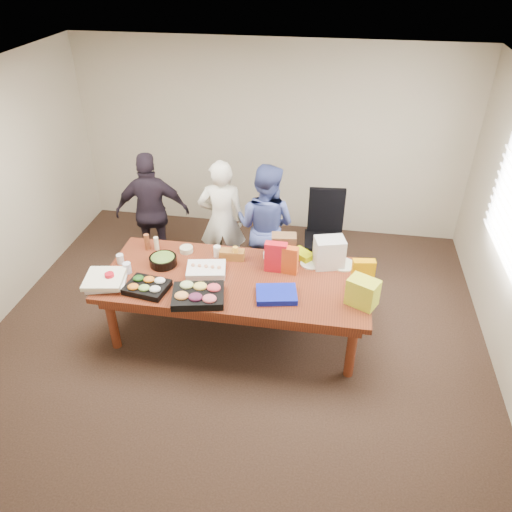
% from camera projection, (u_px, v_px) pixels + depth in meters
% --- Properties ---
extents(floor, '(5.50, 5.00, 0.02)m').
position_uv_depth(floor, '(237.00, 332.00, 5.62)').
color(floor, '#47301E').
rests_on(floor, ground).
extents(ceiling, '(5.50, 5.00, 0.02)m').
position_uv_depth(ceiling, '(230.00, 88.00, 4.12)').
color(ceiling, white).
rests_on(ceiling, wall_back).
extents(wall_back, '(5.50, 0.04, 2.70)m').
position_uv_depth(wall_back, '(270.00, 140.00, 6.93)').
color(wall_back, beige).
rests_on(wall_back, floor).
extents(wall_front, '(5.50, 0.04, 2.70)m').
position_uv_depth(wall_front, '(146.00, 446.00, 2.81)').
color(wall_front, beige).
rests_on(wall_front, floor).
extents(window_blinds, '(0.04, 1.36, 1.00)m').
position_uv_depth(window_blinds, '(510.00, 208.00, 4.91)').
color(window_blinds, beige).
rests_on(window_blinds, wall_right).
extents(conference_table, '(2.80, 1.20, 0.75)m').
position_uv_depth(conference_table, '(236.00, 305.00, 5.41)').
color(conference_table, '#4C1C0F').
rests_on(conference_table, floor).
extents(office_chair, '(0.59, 0.59, 1.09)m').
position_uv_depth(office_chair, '(324.00, 239.00, 6.26)').
color(office_chair, black).
rests_on(office_chair, floor).
extents(person_center, '(0.64, 0.47, 1.59)m').
position_uv_depth(person_center, '(222.00, 221.00, 6.13)').
color(person_center, white).
rests_on(person_center, floor).
extents(person_right, '(0.91, 0.79, 1.59)m').
position_uv_depth(person_right, '(265.00, 226.00, 6.02)').
color(person_right, '#435199').
rests_on(person_right, floor).
extents(person_left, '(0.99, 0.58, 1.59)m').
position_uv_depth(person_left, '(153.00, 212.00, 6.32)').
color(person_left, black).
rests_on(person_left, floor).
extents(veggie_tray, '(0.46, 0.38, 0.06)m').
position_uv_depth(veggie_tray, '(147.00, 287.00, 5.01)').
color(veggie_tray, black).
rests_on(veggie_tray, conference_table).
extents(fruit_tray, '(0.58, 0.49, 0.08)m').
position_uv_depth(fruit_tray, '(198.00, 296.00, 4.88)').
color(fruit_tray, black).
rests_on(fruit_tray, conference_table).
extents(sheet_cake, '(0.46, 0.38, 0.07)m').
position_uv_depth(sheet_cake, '(206.00, 270.00, 5.26)').
color(sheet_cake, white).
rests_on(sheet_cake, conference_table).
extents(salad_bowl, '(0.35, 0.35, 0.10)m').
position_uv_depth(salad_bowl, '(163.00, 261.00, 5.38)').
color(salad_bowl, black).
rests_on(salad_bowl, conference_table).
extents(chip_bag_blue, '(0.45, 0.37, 0.06)m').
position_uv_depth(chip_bag_blue, '(276.00, 294.00, 4.91)').
color(chip_bag_blue, '#0D1BAE').
rests_on(chip_bag_blue, conference_table).
extents(chip_bag_red, '(0.24, 0.10, 0.34)m').
position_uv_depth(chip_bag_red, '(276.00, 257.00, 5.22)').
color(chip_bag_red, red).
rests_on(chip_bag_red, conference_table).
extents(chip_bag_yellow, '(0.23, 0.12, 0.34)m').
position_uv_depth(chip_bag_yellow, '(363.00, 274.00, 4.96)').
color(chip_bag_yellow, '#E59300').
rests_on(chip_bag_yellow, conference_table).
extents(chip_bag_orange, '(0.21, 0.11, 0.31)m').
position_uv_depth(chip_bag_orange, '(288.00, 260.00, 5.20)').
color(chip_bag_orange, '#D14914').
rests_on(chip_bag_orange, conference_table).
extents(mayo_jar, '(0.10, 0.10, 0.13)m').
position_uv_depth(mayo_jar, '(217.00, 251.00, 5.51)').
color(mayo_jar, white).
rests_on(mayo_jar, conference_table).
extents(mustard_bottle, '(0.08, 0.08, 0.17)m').
position_uv_depth(mustard_bottle, '(235.00, 254.00, 5.43)').
color(mustard_bottle, yellow).
rests_on(mustard_bottle, conference_table).
extents(dressing_bottle, '(0.07, 0.07, 0.19)m').
position_uv_depth(dressing_bottle, '(147.00, 242.00, 5.62)').
color(dressing_bottle, brown).
rests_on(dressing_bottle, conference_table).
extents(ranch_bottle, '(0.06, 0.06, 0.16)m').
position_uv_depth(ranch_bottle, '(156.00, 243.00, 5.62)').
color(ranch_bottle, beige).
rests_on(ranch_bottle, conference_table).
extents(banana_bunch, '(0.28, 0.27, 0.08)m').
position_uv_depth(banana_bunch, '(302.00, 255.00, 5.49)').
color(banana_bunch, '#C7D801').
rests_on(banana_bunch, conference_table).
extents(bread_loaf, '(0.28, 0.13, 0.11)m').
position_uv_depth(bread_loaf, '(232.00, 255.00, 5.47)').
color(bread_loaf, '#986026').
rests_on(bread_loaf, conference_table).
extents(kraft_bag, '(0.28, 0.18, 0.35)m').
position_uv_depth(kraft_bag, '(284.00, 249.00, 5.35)').
color(kraft_bag, brown).
rests_on(kraft_bag, conference_table).
extents(red_cup, '(0.10, 0.10, 0.13)m').
position_uv_depth(red_cup, '(110.00, 278.00, 5.08)').
color(red_cup, red).
rests_on(red_cup, conference_table).
extents(clear_cup_a, '(0.09, 0.09, 0.12)m').
position_uv_depth(clear_cup_a, '(127.00, 268.00, 5.25)').
color(clear_cup_a, white).
rests_on(clear_cup_a, conference_table).
extents(clear_cup_b, '(0.09, 0.09, 0.11)m').
position_uv_depth(clear_cup_b, '(120.00, 259.00, 5.40)').
color(clear_cup_b, silver).
rests_on(clear_cup_b, conference_table).
extents(pizza_box_lower, '(0.48, 0.48, 0.04)m').
position_uv_depth(pizza_box_lower, '(107.00, 281.00, 5.12)').
color(pizza_box_lower, white).
rests_on(pizza_box_lower, conference_table).
extents(pizza_box_upper, '(0.45, 0.45, 0.04)m').
position_uv_depth(pizza_box_upper, '(104.00, 279.00, 5.07)').
color(pizza_box_upper, white).
rests_on(pizza_box_upper, pizza_box_lower).
extents(plate_a, '(0.33, 0.33, 0.02)m').
position_uv_depth(plate_a, '(343.00, 264.00, 5.39)').
color(plate_a, beige).
rests_on(plate_a, conference_table).
extents(plate_b, '(0.26, 0.26, 0.01)m').
position_uv_depth(plate_b, '(311.00, 264.00, 5.41)').
color(plate_b, silver).
rests_on(plate_b, conference_table).
extents(dip_bowl_a, '(0.19, 0.19, 0.06)m').
position_uv_depth(dip_bowl_a, '(270.00, 255.00, 5.50)').
color(dip_bowl_a, beige).
rests_on(dip_bowl_a, conference_table).
extents(dip_bowl_b, '(0.19, 0.19, 0.06)m').
position_uv_depth(dip_bowl_b, '(186.00, 249.00, 5.61)').
color(dip_bowl_b, beige).
rests_on(dip_bowl_b, conference_table).
extents(grocery_bag_white, '(0.36, 0.30, 0.33)m').
position_uv_depth(grocery_bag_white, '(329.00, 253.00, 5.30)').
color(grocery_bag_white, silver).
rests_on(grocery_bag_white, conference_table).
extents(grocery_bag_yellow, '(0.34, 0.30, 0.28)m').
position_uv_depth(grocery_bag_yellow, '(363.00, 292.00, 4.76)').
color(grocery_bag_yellow, '#C9D228').
rests_on(grocery_bag_yellow, conference_table).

